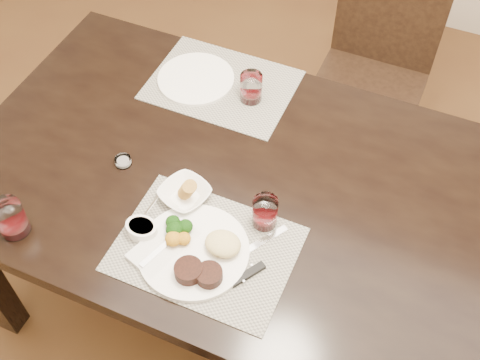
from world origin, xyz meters
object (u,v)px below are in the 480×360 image
at_px(chair_far, 376,64).
at_px(dinner_plate, 198,252).
at_px(steak_knife, 252,266).
at_px(cracker_bowl, 185,193).
at_px(wine_glass_near, 265,213).
at_px(far_plate, 196,79).

bearing_deg(chair_far, dinner_plate, -98.39).
xyz_separation_m(chair_far, steak_knife, (-0.04, -1.19, 0.26)).
bearing_deg(dinner_plate, cracker_bowl, 114.24).
distance_m(dinner_plate, cracker_bowl, 0.19).
distance_m(steak_knife, cracker_bowl, 0.29).
bearing_deg(wine_glass_near, steak_knife, -80.70).
bearing_deg(far_plate, dinner_plate, -63.25).
xyz_separation_m(chair_far, far_plate, (-0.48, -0.61, 0.26)).
distance_m(steak_knife, far_plate, 0.72).
bearing_deg(dinner_plate, chair_far, 69.00).
xyz_separation_m(steak_knife, cracker_bowl, (-0.26, 0.13, 0.01)).
height_order(dinner_plate, far_plate, dinner_plate).
height_order(chair_far, wine_glass_near, chair_far).
relative_size(chair_far, wine_glass_near, 9.68).
height_order(steak_knife, cracker_bowl, cracker_bowl).
relative_size(dinner_plate, far_plate, 1.16).
distance_m(wine_glass_near, far_plate, 0.60).
xyz_separation_m(dinner_plate, steak_knife, (0.14, 0.02, -0.01)).
distance_m(cracker_bowl, far_plate, 0.48).
height_order(steak_knife, wine_glass_near, wine_glass_near).
height_order(dinner_plate, steak_knife, dinner_plate).
bearing_deg(wine_glass_near, cracker_bowl, -177.09).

